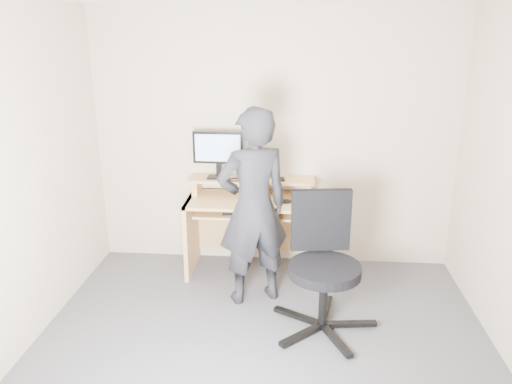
# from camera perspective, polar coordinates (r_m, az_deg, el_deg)

# --- Properties ---
(ground) EXTENTS (3.50, 3.50, 0.00)m
(ground) POSITION_cam_1_polar(r_m,az_deg,el_deg) (3.76, 0.50, -19.12)
(ground) COLOR #525257
(ground) RESTS_ON ground
(back_wall) EXTENTS (3.50, 0.02, 2.50)m
(back_wall) POSITION_cam_1_polar(r_m,az_deg,el_deg) (4.85, 2.05, 5.92)
(back_wall) COLOR #C4B39B
(back_wall) RESTS_ON ground
(desk) EXTENTS (1.20, 0.60, 0.91)m
(desk) POSITION_cam_1_polar(r_m,az_deg,el_deg) (4.85, -0.53, -2.73)
(desk) COLOR tan
(desk) RESTS_ON ground
(monitor) EXTENTS (0.48, 0.13, 0.45)m
(monitor) POSITION_cam_1_polar(r_m,az_deg,el_deg) (4.74, -4.37, 4.74)
(monitor) COLOR black
(monitor) RESTS_ON desk
(external_drive) EXTENTS (0.08, 0.13, 0.20)m
(external_drive) POSITION_cam_1_polar(r_m,az_deg,el_deg) (4.79, -0.37, 2.81)
(external_drive) COLOR black
(external_drive) RESTS_ON desk
(travel_mug) EXTENTS (0.09, 0.09, 0.17)m
(travel_mug) POSITION_cam_1_polar(r_m,az_deg,el_deg) (4.80, 0.74, 2.64)
(travel_mug) COLOR #BCBCC1
(travel_mug) RESTS_ON desk
(smartphone) EXTENTS (0.08, 0.14, 0.01)m
(smartphone) POSITION_cam_1_polar(r_m,az_deg,el_deg) (4.76, 2.88, 1.48)
(smartphone) COLOR black
(smartphone) RESTS_ON desk
(charger) EXTENTS (0.05, 0.05, 0.03)m
(charger) POSITION_cam_1_polar(r_m,az_deg,el_deg) (4.73, -3.50, 1.55)
(charger) COLOR black
(charger) RESTS_ON desk
(headphones) EXTENTS (0.20, 0.20, 0.06)m
(headphones) POSITION_cam_1_polar(r_m,az_deg,el_deg) (4.89, -2.43, 2.00)
(headphones) COLOR silver
(headphones) RESTS_ON desk
(keyboard) EXTENTS (0.48, 0.23, 0.03)m
(keyboard) POSITION_cam_1_polar(r_m,az_deg,el_deg) (4.66, -1.02, -2.10)
(keyboard) COLOR black
(keyboard) RESTS_ON desk
(mouse) EXTENTS (0.10, 0.07, 0.04)m
(mouse) POSITION_cam_1_polar(r_m,az_deg,el_deg) (4.59, 3.49, -1.06)
(mouse) COLOR black
(mouse) RESTS_ON desk
(office_chair) EXTENTS (0.83, 0.84, 1.06)m
(office_chair) POSITION_cam_1_polar(r_m,az_deg,el_deg) (3.94, 7.67, -7.55)
(office_chair) COLOR black
(office_chair) RESTS_ON ground
(person) EXTENTS (0.73, 0.63, 1.70)m
(person) POSITION_cam_1_polar(r_m,az_deg,el_deg) (4.17, -0.33, -1.82)
(person) COLOR black
(person) RESTS_ON ground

